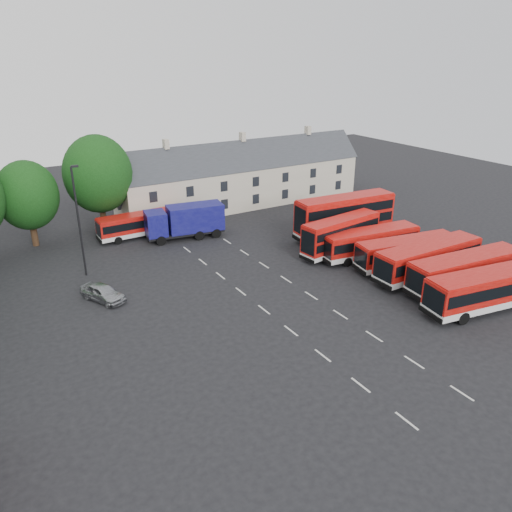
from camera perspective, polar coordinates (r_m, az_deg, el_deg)
The scene contains 14 objects.
ground at distance 41.05m, azimuth 2.41°, elevation -7.30°, with size 140.00×140.00×0.00m, color black.
lane_markings at distance 43.73m, azimuth 3.71°, elevation -5.32°, with size 5.15×33.80×0.01m.
terrace_houses at distance 70.47m, azimuth -1.52°, elevation 8.98°, with size 35.70×7.13×10.06m.
bus_row_a at distance 46.14m, azimuth 25.31°, elevation -3.21°, with size 12.40×4.65×3.42m.
bus_row_b at distance 48.90m, azimuth 22.91°, elevation -1.42°, with size 12.11×3.90×3.36m.
bus_row_c at distance 50.45m, azimuth 19.10°, elevation -0.15°, with size 11.84×2.83×3.34m.
bus_row_d at distance 52.05m, azimuth 16.86°, elevation 0.63°, with size 11.06×4.25×3.05m.
bus_row_e at distance 53.60m, azimuth 12.91°, elevation 1.70°, with size 11.12×3.78×3.08m.
bus_dd_south at distance 53.91m, azimuth 9.67°, elevation 2.56°, with size 9.89×3.34×3.98m.
bus_dd_north at distance 58.58m, azimuth 10.10°, elevation 4.72°, with size 12.24×3.79×4.94m.
bus_north at distance 59.80m, azimuth -12.98°, elevation 3.73°, with size 10.03×2.45×2.83m.
box_truck at distance 58.20m, azimuth -8.02°, elevation 4.08°, with size 9.21×4.18×3.89m.
silver_car at distance 45.66m, azimuth -17.08°, elevation -4.03°, with size 1.79×4.45×1.52m, color #A1A4A9.
lamppost at distance 49.56m, azimuth -19.61°, elevation 4.01°, with size 0.75×0.32×10.79m.
Camera 1 is at (-19.88, -29.53, 20.45)m, focal length 35.00 mm.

